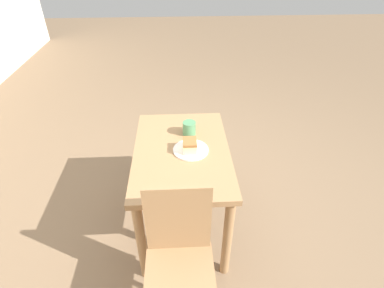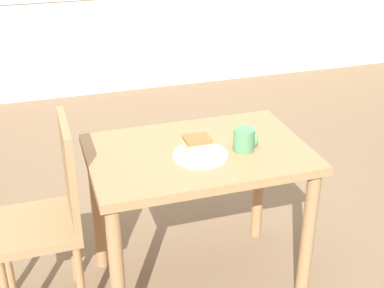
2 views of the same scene
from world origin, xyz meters
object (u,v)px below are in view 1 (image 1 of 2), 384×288
at_px(dining_table_near, 182,165).
at_px(plate, 191,150).
at_px(chair_near_window, 179,259).
at_px(coffee_mug, 189,128).
at_px(cake_slice, 190,145).

bearing_deg(dining_table_near, plate, -99.35).
distance_m(chair_near_window, plate, 0.69).
bearing_deg(chair_near_window, dining_table_near, 87.08).
xyz_separation_m(plate, coffee_mug, (0.20, 0.00, 0.04)).
height_order(cake_slice, coffee_mug, coffee_mug).
xyz_separation_m(dining_table_near, cake_slice, (-0.02, -0.05, 0.18)).
distance_m(plate, coffee_mug, 0.21).
height_order(dining_table_near, coffee_mug, coffee_mug).
height_order(chair_near_window, plate, chair_near_window).
bearing_deg(coffee_mug, plate, -179.83).
height_order(chair_near_window, cake_slice, chair_near_window).
bearing_deg(coffee_mug, chair_near_window, 173.76).
bearing_deg(dining_table_near, cake_slice, -112.60).
bearing_deg(coffee_mug, cake_slice, 178.28).
relative_size(dining_table_near, plate, 4.10).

